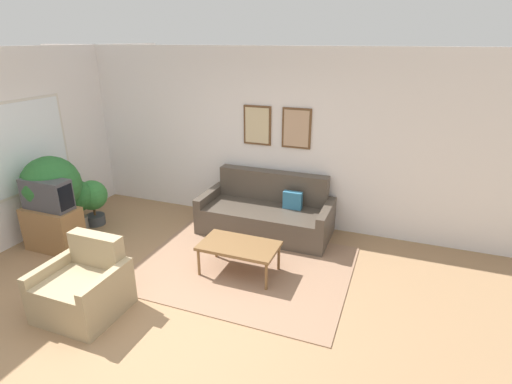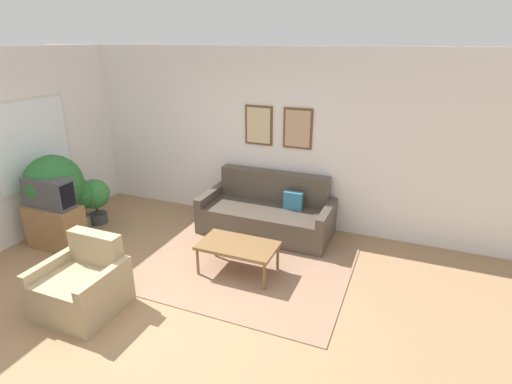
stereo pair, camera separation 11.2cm
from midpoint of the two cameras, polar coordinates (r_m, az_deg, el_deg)
The scene contains 11 objects.
ground_plane at distance 4.61m, azimuth -14.33°, elevation -17.00°, with size 16.00×16.00×0.00m, color #997551.
area_rug at distance 5.30m, azimuth -1.29°, elevation -10.65°, with size 2.69×2.10×0.01m.
wall_back at distance 6.31m, azimuth 0.01°, elevation 7.92°, with size 8.00×0.09×2.70m.
couch at distance 6.10m, azimuth 2.19°, elevation -3.09°, with size 1.97×0.90×0.88m.
coffee_table at distance 5.01m, azimuth -1.96°, elevation -7.84°, with size 0.97×0.56×0.41m.
tv_stand at distance 6.30m, azimuth -26.23°, elevation -4.46°, with size 0.77×0.40×0.62m.
tv at distance 6.11m, azimuth -26.99°, elevation -0.06°, with size 0.69×0.28×0.42m.
armchair at distance 4.81m, azimuth -22.90°, elevation -12.33°, with size 0.81×0.76×0.80m.
potted_plant_tall at distance 6.39m, azimuth -26.43°, elevation 0.93°, with size 0.81×0.81×1.26m.
potted_plant_by_window at distance 6.79m, azimuth -21.59°, elevation -0.64°, with size 0.47×0.47×0.73m.
potted_plant_small at distance 6.69m, azimuth -23.44°, elevation -0.60°, with size 0.49×0.49×0.79m.
Camera 2 is at (2.39, -2.80, 2.79)m, focal length 28.00 mm.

